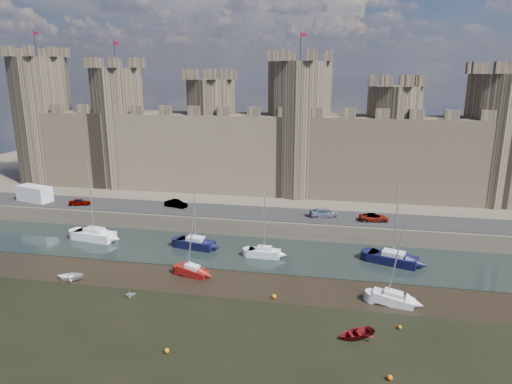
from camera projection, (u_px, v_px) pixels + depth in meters
The scene contains 23 objects.
ground at pixel (215, 361), 38.64m from camera, with size 160.00×160.00×0.00m, color black.
water_channel at pixel (264, 254), 61.42m from camera, with size 160.00×12.00×0.08m, color black.
quay at pixel (293, 183), 95.31m from camera, with size 160.00×60.00×2.50m, color #4C443A.
road at pixel (275, 214), 70.28m from camera, with size 160.00×7.00×0.10m, color black.
castle at pixel (284, 142), 81.38m from camera, with size 108.50×11.00×29.00m.
car_0 at pixel (80, 202), 74.77m from camera, with size 1.34×3.34×1.14m, color gray.
car_1 at pixel (176, 204), 73.74m from camera, with size 1.33×3.82×1.26m, color gray.
car_2 at pixel (324, 213), 68.76m from camera, with size 1.84×4.53×1.31m, color gray.
car_3 at pixel (374, 217), 66.85m from camera, with size 1.97×4.28×1.19m, color gray.
van at pixel (34, 194), 76.97m from camera, with size 6.13×2.45×2.68m, color silver.
sailboat_0 at pixel (94, 235), 66.24m from camera, with size 6.30×3.19×11.27m.
sailboat_1 at pixel (196, 243), 63.12m from camera, with size 5.53×2.96×10.51m.
sailboat_2 at pixel (264, 252), 60.14m from camera, with size 4.25×1.75×9.08m.
sailboat_3 at pixel (393, 258), 57.99m from camera, with size 6.42×4.15×10.50m.
sailboat_4 at pixel (192, 270), 54.71m from camera, with size 4.04×2.28×8.91m.
sailboat_5 at pixel (393, 298), 47.97m from camera, with size 4.53×2.42×9.29m.
dinghy_3 at pixel (130, 294), 49.59m from camera, with size 1.16×0.71×1.34m, color beige.
dinghy_4 at pixel (356, 334), 41.97m from camera, with size 2.46×0.71×3.44m, color maroon.
dinghy_6 at pixel (69, 277), 53.82m from camera, with size 2.37×0.69×3.31m, color white.
buoy_0 at pixel (167, 351), 39.70m from camera, with size 0.46×0.46×0.46m, color orange.
buoy_1 at pixel (274, 296), 49.28m from camera, with size 0.50×0.50×0.50m, color #D26A09.
buoy_3 at pixel (400, 327), 43.42m from camera, with size 0.40×0.40×0.40m, color #C66A08.
buoy_5 at pixel (390, 378), 36.19m from camera, with size 0.46×0.46×0.46m, color #D65509.
Camera 1 is at (9.81, -32.45, 23.71)m, focal length 32.00 mm.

